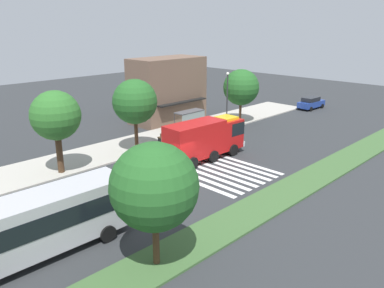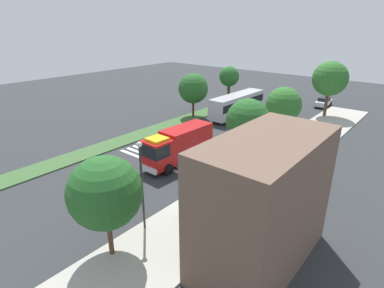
{
  "view_description": "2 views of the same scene",
  "coord_description": "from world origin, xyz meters",
  "px_view_note": "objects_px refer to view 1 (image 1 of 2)",
  "views": [
    {
      "loc": [
        -21.34,
        -21.7,
        12.16
      ],
      "look_at": [
        2.52,
        1.89,
        1.62
      ],
      "focal_mm": 36.65,
      "sensor_mm": 36.0,
      "label": 1
    },
    {
      "loc": [
        25.54,
        21.33,
        13.63
      ],
      "look_at": [
        2.04,
        1.85,
        1.65
      ],
      "focal_mm": 29.04,
      "sensor_mm": 36.0,
      "label": 2
    }
  ],
  "objects_px": {
    "sidewalk_tree_center": "(135,102)",
    "median_tree_west": "(154,187)",
    "sidewalk_tree_west": "(56,116)",
    "bus_stop_shelter": "(192,118)",
    "sidewalk_tree_far_east": "(241,87)",
    "fire_truck": "(207,137)",
    "parked_car_mid": "(311,103)",
    "transit_bus": "(26,226)",
    "street_lamp": "(227,95)",
    "bench_near_shelter": "(165,136)"
  },
  "relations": [
    {
      "from": "sidewalk_tree_center",
      "to": "median_tree_west",
      "type": "bearing_deg",
      "value": -124.59
    },
    {
      "from": "sidewalk_tree_west",
      "to": "bus_stop_shelter",
      "type": "bearing_deg",
      "value": 2.57
    },
    {
      "from": "sidewalk_tree_far_east",
      "to": "median_tree_west",
      "type": "xyz_separation_m",
      "value": [
        -26.82,
        -15.48,
        -0.04
      ]
    },
    {
      "from": "fire_truck",
      "to": "sidewalk_tree_center",
      "type": "xyz_separation_m",
      "value": [
        -3.42,
        6.01,
        2.93
      ]
    },
    {
      "from": "parked_car_mid",
      "to": "transit_bus",
      "type": "distance_m",
      "value": 45.82
    },
    {
      "from": "bus_stop_shelter",
      "to": "sidewalk_tree_far_east",
      "type": "relative_size",
      "value": 0.54
    },
    {
      "from": "fire_truck",
      "to": "sidewalk_tree_far_east",
      "type": "bearing_deg",
      "value": 27.44
    },
    {
      "from": "street_lamp",
      "to": "sidewalk_tree_west",
      "type": "xyz_separation_m",
      "value": [
        -20.93,
        0.4,
        1.0
      ]
    },
    {
      "from": "bench_near_shelter",
      "to": "sidewalk_tree_far_east",
      "type": "distance_m",
      "value": 12.51
    },
    {
      "from": "fire_truck",
      "to": "sidewalk_tree_far_east",
      "type": "xyz_separation_m",
      "value": [
        12.72,
        6.01,
        2.43
      ]
    },
    {
      "from": "parked_car_mid",
      "to": "bench_near_shelter",
      "type": "xyz_separation_m",
      "value": [
        -25.66,
        2.89,
        -0.3
      ]
    },
    {
      "from": "parked_car_mid",
      "to": "sidewalk_tree_west",
      "type": "xyz_separation_m",
      "value": [
        -37.83,
        2.2,
        4.04
      ]
    },
    {
      "from": "sidewalk_tree_west",
      "to": "sidewalk_tree_center",
      "type": "bearing_deg",
      "value": 0.0
    },
    {
      "from": "transit_bus",
      "to": "bus_stop_shelter",
      "type": "xyz_separation_m",
      "value": [
        23.4,
        11.14,
        -0.19
      ]
    },
    {
      "from": "sidewalk_tree_center",
      "to": "parked_car_mid",
      "type": "bearing_deg",
      "value": -4.2
    },
    {
      "from": "bench_near_shelter",
      "to": "sidewalk_tree_far_east",
      "type": "height_order",
      "value": "sidewalk_tree_far_east"
    },
    {
      "from": "bench_near_shelter",
      "to": "sidewalk_tree_far_east",
      "type": "bearing_deg",
      "value": -3.33
    },
    {
      "from": "fire_truck",
      "to": "sidewalk_tree_center",
      "type": "distance_m",
      "value": 7.51
    },
    {
      "from": "sidewalk_tree_center",
      "to": "median_tree_west",
      "type": "xyz_separation_m",
      "value": [
        -10.68,
        -15.48,
        -0.54
      ]
    },
    {
      "from": "fire_truck",
      "to": "transit_bus",
      "type": "distance_m",
      "value": 19.07
    },
    {
      "from": "fire_truck",
      "to": "transit_bus",
      "type": "relative_size",
      "value": 0.74
    },
    {
      "from": "median_tree_west",
      "to": "sidewalk_tree_west",
      "type": "bearing_deg",
      "value": 79.83
    },
    {
      "from": "bench_near_shelter",
      "to": "median_tree_west",
      "type": "xyz_separation_m",
      "value": [
        -14.94,
        -16.17,
        3.84
      ]
    },
    {
      "from": "parked_car_mid",
      "to": "transit_bus",
      "type": "xyz_separation_m",
      "value": [
        -45.06,
        -8.22,
        1.18
      ]
    },
    {
      "from": "bus_stop_shelter",
      "to": "sidewalk_tree_far_east",
      "type": "distance_m",
      "value": 8.32
    },
    {
      "from": "fire_truck",
      "to": "street_lamp",
      "type": "relative_size",
      "value": 1.31
    },
    {
      "from": "transit_bus",
      "to": "street_lamp",
      "type": "bearing_deg",
      "value": -159.59
    },
    {
      "from": "street_lamp",
      "to": "bench_near_shelter",
      "type": "bearing_deg",
      "value": 172.91
    },
    {
      "from": "transit_bus",
      "to": "sidewalk_tree_center",
      "type": "xyz_separation_m",
      "value": [
        15.13,
        10.41,
        2.89
      ]
    },
    {
      "from": "bus_stop_shelter",
      "to": "sidewalk_tree_center",
      "type": "distance_m",
      "value": 8.85
    },
    {
      "from": "median_tree_west",
      "to": "transit_bus",
      "type": "bearing_deg",
      "value": 131.32
    },
    {
      "from": "fire_truck",
      "to": "parked_car_mid",
      "type": "relative_size",
      "value": 1.79
    },
    {
      "from": "sidewalk_tree_far_east",
      "to": "sidewalk_tree_west",
      "type": "bearing_deg",
      "value": 180.0
    },
    {
      "from": "fire_truck",
      "to": "parked_car_mid",
      "type": "height_order",
      "value": "fire_truck"
    },
    {
      "from": "parked_car_mid",
      "to": "sidewalk_tree_center",
      "type": "distance_m",
      "value": 30.29
    },
    {
      "from": "parked_car_mid",
      "to": "street_lamp",
      "type": "distance_m",
      "value": 17.27
    },
    {
      "from": "fire_truck",
      "to": "bus_stop_shelter",
      "type": "bearing_deg",
      "value": 56.41
    },
    {
      "from": "bus_stop_shelter",
      "to": "street_lamp",
      "type": "relative_size",
      "value": 0.54
    },
    {
      "from": "sidewalk_tree_far_east",
      "to": "sidewalk_tree_center",
      "type": "bearing_deg",
      "value": 180.0
    },
    {
      "from": "transit_bus",
      "to": "median_tree_west",
      "type": "xyz_separation_m",
      "value": [
        4.46,
        -5.07,
        2.36
      ]
    },
    {
      "from": "sidewalk_tree_center",
      "to": "fire_truck",
      "type": "bearing_deg",
      "value": -60.37
    },
    {
      "from": "sidewalk_tree_far_east",
      "to": "median_tree_west",
      "type": "relative_size",
      "value": 1.0
    },
    {
      "from": "parked_car_mid",
      "to": "fire_truck",
      "type": "bearing_deg",
      "value": -169.35
    },
    {
      "from": "parked_car_mid",
      "to": "bench_near_shelter",
      "type": "relative_size",
      "value": 2.96
    },
    {
      "from": "bus_stop_shelter",
      "to": "bench_near_shelter",
      "type": "bearing_deg",
      "value": -179.48
    },
    {
      "from": "bus_stop_shelter",
      "to": "street_lamp",
      "type": "distance_m",
      "value": 5.31
    },
    {
      "from": "bench_near_shelter",
      "to": "street_lamp",
      "type": "bearing_deg",
      "value": -7.09
    },
    {
      "from": "transit_bus",
      "to": "sidewalk_tree_center",
      "type": "distance_m",
      "value": 18.6
    },
    {
      "from": "parked_car_mid",
      "to": "median_tree_west",
      "type": "height_order",
      "value": "median_tree_west"
    },
    {
      "from": "parked_car_mid",
      "to": "sidewalk_tree_far_east",
      "type": "bearing_deg",
      "value": 173.41
    }
  ]
}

